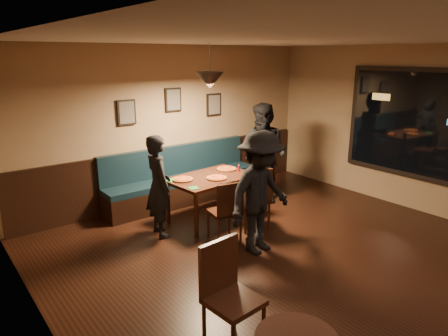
% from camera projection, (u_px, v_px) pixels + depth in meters
% --- Properties ---
extents(floor, '(7.00, 7.00, 0.00)m').
position_uv_depth(floor, '(322.00, 272.00, 5.06)').
color(floor, black).
rests_on(floor, ground).
extents(ceiling, '(7.00, 7.00, 0.00)m').
position_uv_depth(ceiling, '(339.00, 37.00, 4.30)').
color(ceiling, silver).
rests_on(ceiling, ground).
extents(wall_back, '(6.00, 0.00, 6.00)m').
position_uv_depth(wall_back, '(173.00, 125.00, 7.34)').
color(wall_back, '#8C704F').
rests_on(wall_back, ground).
extents(wall_left, '(0.00, 7.00, 7.00)m').
position_uv_depth(wall_left, '(65.00, 231.00, 2.90)').
color(wall_left, '#8C704F').
rests_on(wall_left, ground).
extents(wainscot, '(5.88, 0.06, 1.00)m').
position_uv_depth(wainscot, '(175.00, 173.00, 7.56)').
color(wainscot, black).
rests_on(wainscot, ground).
extents(booth_bench, '(3.00, 0.60, 1.00)m').
position_uv_depth(booth_bench, '(183.00, 176.00, 7.35)').
color(booth_bench, '#0F232D').
rests_on(booth_bench, ground).
extents(window_frame, '(0.06, 2.56, 1.86)m').
position_uv_depth(window_frame, '(418.00, 124.00, 6.78)').
color(window_frame, black).
rests_on(window_frame, wall_right).
extents(window_glass, '(0.00, 2.40, 2.40)m').
position_uv_depth(window_glass, '(417.00, 124.00, 6.77)').
color(window_glass, black).
rests_on(window_glass, wall_right).
extents(picture_left, '(0.32, 0.04, 0.42)m').
position_uv_depth(picture_left, '(126.00, 112.00, 6.70)').
color(picture_left, black).
rests_on(picture_left, wall_back).
extents(picture_center, '(0.32, 0.04, 0.42)m').
position_uv_depth(picture_center, '(173.00, 100.00, 7.19)').
color(picture_center, black).
rests_on(picture_center, wall_back).
extents(picture_right, '(0.32, 0.04, 0.42)m').
position_uv_depth(picture_right, '(214.00, 105.00, 7.77)').
color(picture_right, black).
rests_on(picture_right, wall_back).
extents(pendant_lamp, '(0.44, 0.44, 0.25)m').
position_uv_depth(pendant_lamp, '(210.00, 80.00, 6.10)').
color(pendant_lamp, black).
rests_on(pendant_lamp, ceiling).
extents(dining_table, '(1.43, 0.99, 0.73)m').
position_uv_depth(dining_table, '(211.00, 198.00, 6.61)').
color(dining_table, black).
rests_on(dining_table, floor).
extents(chair_near_left, '(0.47, 0.47, 0.92)m').
position_uv_depth(chair_near_left, '(224.00, 211.00, 5.81)').
color(chair_near_left, black).
rests_on(chair_near_left, floor).
extents(chair_near_right, '(0.58, 0.58, 1.00)m').
position_uv_depth(chair_near_right, '(253.00, 197.00, 6.24)').
color(chair_near_right, '#311A0D').
rests_on(chair_near_right, floor).
extents(diner_left, '(0.44, 0.61, 1.53)m').
position_uv_depth(diner_left, '(159.00, 186.00, 5.92)').
color(diner_left, black).
rests_on(diner_left, floor).
extents(diner_right, '(0.90, 1.03, 1.80)m').
position_uv_depth(diner_right, '(264.00, 153.00, 7.31)').
color(diner_right, black).
rests_on(diner_right, floor).
extents(diner_front, '(1.16, 0.76, 1.68)m').
position_uv_depth(diner_front, '(260.00, 193.00, 5.40)').
color(diner_front, black).
rests_on(diner_front, floor).
extents(pizza_a, '(0.37, 0.37, 0.04)m').
position_uv_depth(pizza_a, '(183.00, 179.00, 6.32)').
color(pizza_a, '#C37124').
rests_on(pizza_a, dining_table).
extents(pizza_b, '(0.41, 0.41, 0.04)m').
position_uv_depth(pizza_b, '(217.00, 178.00, 6.39)').
color(pizza_b, '#C36324').
rests_on(pizza_b, dining_table).
extents(pizza_c, '(0.43, 0.43, 0.04)m').
position_uv_depth(pizza_c, '(227.00, 169.00, 6.89)').
color(pizza_c, gold).
rests_on(pizza_c, dining_table).
extents(soda_glass, '(0.08, 0.08, 0.14)m').
position_uv_depth(soda_glass, '(254.00, 170.00, 6.63)').
color(soda_glass, black).
rests_on(soda_glass, dining_table).
extents(tabasco_bottle, '(0.04, 0.04, 0.13)m').
position_uv_depth(tabasco_bottle, '(239.00, 167.00, 6.79)').
color(tabasco_bottle, '#9F0514').
rests_on(tabasco_bottle, dining_table).
extents(napkin_a, '(0.17, 0.17, 0.01)m').
position_uv_depth(napkin_a, '(171.00, 180.00, 6.32)').
color(napkin_a, '#207B29').
rests_on(napkin_a, dining_table).
extents(napkin_b, '(0.16, 0.16, 0.01)m').
position_uv_depth(napkin_b, '(194.00, 188.00, 5.95)').
color(napkin_b, '#20782F').
rests_on(napkin_b, dining_table).
extents(cutlery_set, '(0.17, 0.07, 0.00)m').
position_uv_depth(cutlery_set, '(226.00, 183.00, 6.20)').
color(cutlery_set, silver).
rests_on(cutlery_set, dining_table).
extents(cafe_chair_far, '(0.48, 0.48, 1.01)m').
position_uv_depth(cafe_chair_far, '(234.00, 299.00, 3.63)').
color(cafe_chair_far, black).
rests_on(cafe_chair_far, floor).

